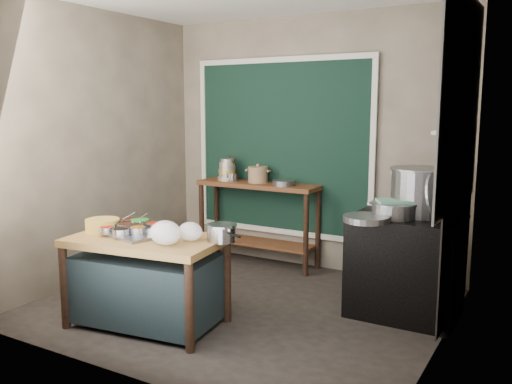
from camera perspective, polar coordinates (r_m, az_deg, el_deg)
The scene contains 30 objects.
floor at distance 5.09m, azimuth -1.64°, elevation -12.00°, with size 3.50×3.00×0.02m, color #2C2621.
back_wall at distance 6.10m, azimuth 5.80°, elevation 5.07°, with size 3.50×0.02×2.80m, color gray.
left_wall at distance 5.89m, azimuth -16.49°, elevation 4.60°, with size 0.02×3.00×2.80m, color gray.
right_wall at distance 4.13m, azimuth 19.56°, elevation 2.73°, with size 0.02×3.00×2.80m, color gray.
curtain_panel at distance 6.22m, azimuth 2.69°, elevation 4.72°, with size 2.10×0.02×1.90m, color black.
curtain_frame at distance 6.21m, azimuth 2.65°, elevation 4.71°, with size 2.22×0.03×2.02m, color beige, non-canonical shape.
tile_panel at distance 4.65m, azimuth 20.82°, elevation 8.87°, with size 0.02×1.70×1.70m, color #B2B2AA.
soot_patch at distance 4.88m, azimuth 20.32°, elevation -4.77°, with size 0.01×1.30×1.30m, color black.
wall_shelf at distance 4.97m, azimuth 20.04°, elevation 6.00°, with size 0.22×0.70×0.03m, color beige.
prep_table at distance 4.65m, azimuth -11.42°, elevation -9.21°, with size 1.25×0.72×0.75m, color olive.
back_counter at distance 6.28m, azimuth 0.21°, elevation -3.31°, with size 1.45×0.40×0.95m, color #5A3219.
stove_block at distance 4.93m, azimuth 15.44°, elevation -7.69°, with size 0.90×0.68×0.85m, color black.
stove_top at distance 4.83m, azimuth 15.66°, elevation -2.68°, with size 0.92×0.69×0.03m, color black.
condiment_tray at distance 4.68m, azimuth -12.67°, elevation -4.20°, with size 0.58×0.42×0.03m, color gray.
condiment_bowls at distance 4.70m, azimuth -12.79°, elevation -3.62°, with size 0.61×0.46×0.07m.
yellow_basin at distance 4.83m, azimuth -15.85°, elevation -3.40°, with size 0.29×0.29×0.11m, color gold.
saucepan at distance 4.33m, azimuth -3.64°, elevation -4.29°, with size 0.25×0.25×0.14m, color gray, non-canonical shape.
plastic_bag_a at distance 4.26m, azimuth -9.52°, elevation -4.26°, with size 0.26×0.22×0.19m, color white.
plastic_bag_b at distance 4.36m, azimuth -6.94°, elevation -4.15°, with size 0.20×0.17×0.15m, color white.
bowl_stack at distance 6.39m, azimuth -3.02°, elevation 2.24°, with size 0.23×0.23×0.26m.
utensil_cup at distance 6.34m, azimuth -2.55°, elevation 1.59°, with size 0.15×0.15×0.09m, color gray.
ceramic_crock at distance 6.20m, azimuth 0.20°, elevation 1.76°, with size 0.24×0.24×0.16m, color #977652, non-canonical shape.
wide_bowl at distance 5.96m, azimuth 2.94°, elevation 0.96°, with size 0.24×0.24×0.06m, color gray.
stock_pot at distance 4.88m, azimuth 16.87°, elevation 0.04°, with size 0.53×0.53×0.41m, color gray, non-canonical shape.
pot_lid at distance 4.70m, azimuth 18.65°, elevation -0.36°, with size 0.43×0.43×0.02m, color gray.
steamer at distance 4.74m, azimuth 14.33°, elevation -1.85°, with size 0.40×0.40×0.13m, color gray, non-canonical shape.
green_cloth at distance 4.72m, azimuth 14.36°, elevation -0.94°, with size 0.28×0.22×0.02m, color #64A186.
shallow_pan at distance 4.53m, azimuth 11.52°, elevation -2.77°, with size 0.38×0.38×0.05m, color gray.
shelf_bowl_stack at distance 4.90m, azimuth 19.94°, elevation 6.82°, with size 0.15×0.15×0.12m.
shelf_bowl_green at distance 5.11m, azimuth 20.35°, elevation 6.52°, with size 0.15×0.15×0.05m, color gray.
Camera 1 is at (2.50, -4.04, 1.81)m, focal length 38.00 mm.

